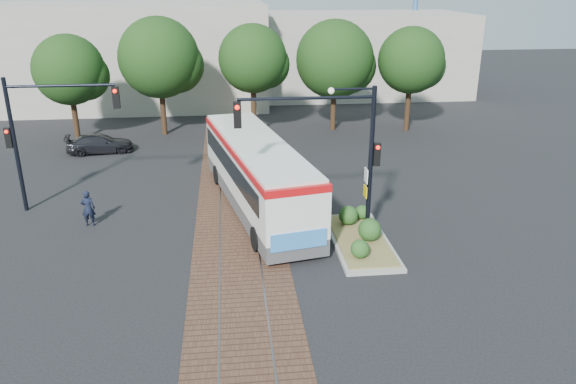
% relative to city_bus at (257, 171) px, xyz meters
% --- Properties ---
extents(ground, '(120.00, 120.00, 0.00)m').
position_rel_city_bus_xyz_m(ground, '(-0.97, -3.21, -1.75)').
color(ground, black).
rests_on(ground, ground).
extents(trackbed, '(3.60, 40.00, 0.02)m').
position_rel_city_bus_xyz_m(trackbed, '(-0.97, 0.79, -1.74)').
color(trackbed, '#533626').
rests_on(trackbed, ground).
extents(tree_row, '(26.40, 5.60, 7.67)m').
position_rel_city_bus_xyz_m(tree_row, '(0.24, 13.21, 3.10)').
color(tree_row, '#382314').
rests_on(tree_row, ground).
extents(warehouses, '(40.00, 13.00, 8.00)m').
position_rel_city_bus_xyz_m(warehouses, '(-1.50, 25.54, 2.06)').
color(warehouses, '#ADA899').
rests_on(warehouses, ground).
extents(city_bus, '(4.75, 11.97, 3.14)m').
position_rel_city_bus_xyz_m(city_bus, '(0.00, 0.00, 0.00)').
color(city_bus, '#444447').
rests_on(city_bus, ground).
extents(traffic_island, '(2.20, 5.20, 1.13)m').
position_rel_city_bus_xyz_m(traffic_island, '(3.85, -4.11, -1.42)').
color(traffic_island, gray).
rests_on(traffic_island, ground).
extents(signal_pole_main, '(5.49, 0.46, 6.00)m').
position_rel_city_bus_xyz_m(signal_pole_main, '(2.89, -4.02, 2.41)').
color(signal_pole_main, black).
rests_on(signal_pole_main, ground).
extents(signal_pole_left, '(4.99, 0.34, 6.00)m').
position_rel_city_bus_xyz_m(signal_pole_left, '(-9.34, 0.79, 2.12)').
color(signal_pole_left, black).
rests_on(signal_pole_left, ground).
extents(officer, '(0.57, 0.38, 1.57)m').
position_rel_city_bus_xyz_m(officer, '(-7.23, -1.26, -0.97)').
color(officer, black).
rests_on(officer, ground).
extents(parked_car, '(4.08, 2.12, 1.13)m').
position_rel_city_bus_xyz_m(parked_car, '(-8.92, 9.68, -1.18)').
color(parked_car, black).
rests_on(parked_car, ground).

